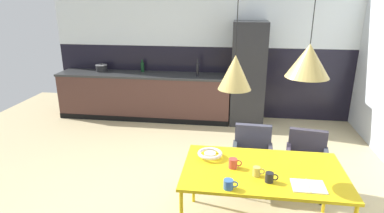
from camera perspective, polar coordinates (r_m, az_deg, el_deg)
ground_plane at (r=3.99m, az=-3.19°, el=-17.18°), size 8.65×8.65×0.00m
back_wall_splashback_dark at (r=6.68m, az=2.05°, el=4.47°), size 6.03×0.12×1.42m
back_wall_panel_upper at (r=6.48m, az=2.20°, el=16.73°), size 6.03×0.12×1.42m
kitchen_counter at (r=6.62m, az=-8.32°, el=1.88°), size 3.44×0.63×0.91m
refrigerator_column at (r=6.24m, az=9.85°, el=5.65°), size 0.63×0.60×1.94m
dining_table at (r=3.34m, az=12.34°, el=-11.40°), size 1.57×0.93×0.73m
armchair_far_side at (r=4.19m, az=10.55°, el=-7.59°), size 0.51×0.49×0.81m
armchair_by_stool at (r=4.27m, az=19.49°, el=-7.96°), size 0.55×0.54×0.78m
fruit_bowl at (r=3.46m, az=3.18°, el=-8.30°), size 0.26×0.26×0.06m
open_book at (r=3.16m, az=19.77°, el=-13.04°), size 0.29×0.22×0.02m
mug_wide_latte at (r=2.95m, az=6.47°, el=-13.42°), size 0.13×0.09×0.09m
mug_white_ceramic at (r=3.11m, az=13.50°, el=-12.01°), size 0.12×0.08×0.09m
mug_short_terracotta at (r=3.28m, az=7.28°, el=-9.86°), size 0.13×0.09×0.10m
mug_dark_espresso at (r=3.18m, az=11.33°, el=-11.13°), size 0.11×0.07×0.09m
cooking_pot at (r=6.89m, az=-15.61°, el=6.54°), size 0.23×0.23×0.16m
bottle_vinegar_dark at (r=6.68m, az=-8.69°, el=6.93°), size 0.07×0.07×0.24m
bottle_spice_small at (r=6.19m, az=0.97°, el=6.58°), size 0.06×0.06×0.34m
pendant_lamp_over_table_near at (r=2.92m, az=7.57°, el=5.99°), size 0.30×0.30×1.24m
pendant_lamp_over_table_far at (r=3.03m, az=19.78°, el=7.59°), size 0.38×0.38×1.12m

